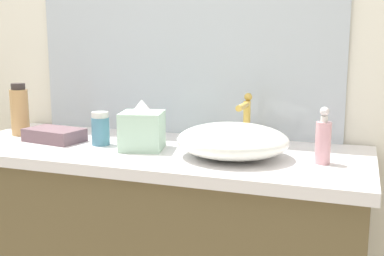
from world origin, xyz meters
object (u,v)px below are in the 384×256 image
Objects in this scene: sink_basin at (233,141)px; tissue_box at (142,128)px; soap_dispenser at (323,140)px; perfume_bottle at (101,129)px; folded_hand_towel at (54,135)px; lotion_bottle at (20,110)px.

sink_basin is 2.10× the size of tissue_box.
perfume_bottle is (-0.75, 0.01, -0.01)m from soap_dispenser.
soap_dispenser is 0.82× the size of folded_hand_towel.
lotion_bottle reaches higher than sink_basin.
folded_hand_towel is at bearing 178.38° from sink_basin.
tissue_box is (0.17, -0.01, 0.01)m from perfume_bottle.
sink_basin is at bearing -5.10° from lotion_bottle.
soap_dispenser reaches higher than perfume_bottle.
soap_dispenser is at bearing 3.18° from sink_basin.
lotion_bottle is 0.39m from perfume_bottle.
tissue_box reaches higher than folded_hand_towel.
lotion_bottle is 0.55m from tissue_box.
soap_dispenser is at bearing 0.62° from tissue_box.
lotion_bottle is 0.97× the size of folded_hand_towel.
perfume_bottle is 0.70× the size of tissue_box.
tissue_box is (-0.58, -0.01, -0.00)m from soap_dispenser.
perfume_bottle is at bearing -8.20° from lotion_bottle.
lotion_bottle is at bearing 176.86° from soap_dispenser.
folded_hand_towel is (-0.67, 0.02, -0.03)m from sink_basin.
perfume_bottle is 0.19m from folded_hand_towel.
lotion_bottle is (-0.86, 0.08, 0.04)m from sink_basin.
sink_basin is 1.75× the size of lotion_bottle.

